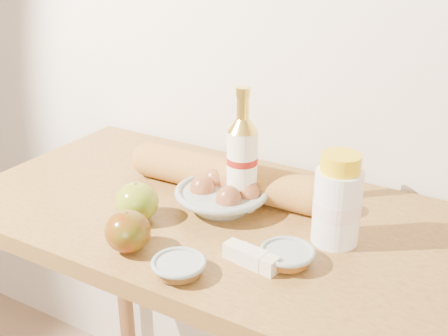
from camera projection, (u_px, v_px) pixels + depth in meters
The scene contains 11 objects.
back_wall at pixel (304, 2), 1.29m from camera, with size 3.50×0.02×2.60m, color silver.
table at pixel (231, 264), 1.24m from camera, with size 1.20×0.60×0.90m.
bourbon_bottle at pixel (242, 161), 1.18m from camera, with size 0.08×0.08×0.27m.
cream_bottle at pixel (337, 202), 1.06m from camera, with size 0.10×0.10×0.18m.
egg_bowl at pixel (223, 195), 1.21m from camera, with size 0.24×0.24×0.07m.
baguette at pixel (225, 176), 1.27m from camera, with size 0.50×0.10×0.08m.
apple_yellowgreen at pixel (137, 202), 1.15m from camera, with size 0.11×0.11×0.08m.
apple_redgreen_front at pixel (128, 231), 1.05m from camera, with size 0.10×0.10×0.08m.
sugar_bowl at pixel (179, 267), 0.98m from camera, with size 0.13×0.13×0.03m.
syrup_bowl at pixel (287, 256), 1.01m from camera, with size 0.13×0.13×0.03m.
butter_stick at pixel (251, 257), 1.01m from camera, with size 0.11×0.05×0.03m.
Camera 1 is at (0.52, 0.27, 1.47)m, focal length 45.00 mm.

